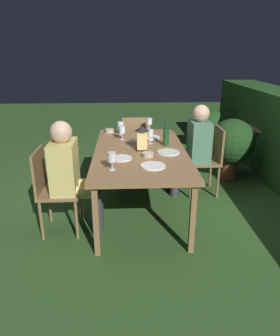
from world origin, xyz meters
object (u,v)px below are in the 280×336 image
(lantern_centerpiece, at_px, (142,137))
(plate_a, at_px, (153,166))
(dining_table, at_px, (140,154))
(plate_d, at_px, (150,137))
(chair_side_right_a, at_px, (208,157))
(side_table, at_px, (265,141))
(green_bottle_on_table, at_px, (166,136))
(bowl_bread, at_px, (148,154))
(ice_bucket, at_px, (268,121))
(wine_glass_c, at_px, (122,130))
(wine_glass_d, at_px, (112,158))
(potted_plant_corner, at_px, (232,143))
(person_in_mustard, at_px, (71,172))
(potted_plant_by_hedge, at_px, (212,127))
(wine_glass_a, at_px, (150,134))
(person_in_green, at_px, (194,146))
(plate_c, at_px, (122,158))
(wine_glass_b, at_px, (149,122))
(wine_glass_e, at_px, (120,126))
(bowl_salad, at_px, (134,141))
(chair_side_left_b, at_px, (53,187))
(plate_b, at_px, (168,152))
(chair_head_near, at_px, (136,141))

(lantern_centerpiece, distance_m, plate_a, 0.56)
(dining_table, xyz_separation_m, plate_d, (-0.48, 0.15, 0.06))
(chair_side_right_a, relative_size, side_table, 1.29)
(green_bottle_on_table, xyz_separation_m, bowl_bread, (0.40, -0.24, -0.08))
(chair_side_right_a, distance_m, ice_bucket, 1.39)
(wine_glass_c, bearing_deg, wine_glass_d, -4.71)
(green_bottle_on_table, xyz_separation_m, potted_plant_corner, (-0.70, 1.02, -0.30))
(person_in_mustard, distance_m, potted_plant_by_hedge, 3.45)
(person_in_mustard, height_order, side_table, person_in_mustard)
(plate_d, bearing_deg, wine_glass_a, -3.99)
(plate_a, bearing_deg, person_in_green, 148.39)
(plate_c, height_order, side_table, plate_c)
(wine_glass_d, distance_m, plate_a, 0.40)
(person_in_green, height_order, wine_glass_b, person_in_green)
(person_in_mustard, xyz_separation_m, wine_glass_e, (-1.09, 0.47, 0.21))
(plate_a, height_order, plate_c, same)
(dining_table, relative_size, ice_bucket, 5.48)
(wine_glass_a, bearing_deg, person_in_mustard, -51.31)
(plate_c, height_order, bowl_bread, bowl_bread)
(bowl_salad, relative_size, potted_plant_by_hedge, 0.15)
(plate_d, distance_m, potted_plant_by_hedge, 2.23)
(side_table, bearing_deg, plate_a, -46.83)
(person_in_green, relative_size, plate_a, 4.85)
(person_in_mustard, xyz_separation_m, wine_glass_b, (-1.30, 0.86, 0.21))
(wine_glass_b, distance_m, wine_glass_d, 1.56)
(chair_side_left_b, xyz_separation_m, wine_glass_a, (-0.66, 1.02, 0.36))
(person_in_mustard, height_order, lantern_centerpiece, person_in_mustard)
(person_in_mustard, bearing_deg, side_table, 121.56)
(chair_side_left_b, relative_size, lantern_centerpiece, 3.28)
(person_in_green, distance_m, plate_d, 0.56)
(wine_glass_b, height_order, plate_b, wine_glass_b)
(plate_d, distance_m, bowl_bread, 0.74)
(ice_bucket, bearing_deg, person_in_mustard, -58.44)
(wine_glass_c, distance_m, potted_plant_by_hedge, 2.51)
(wine_glass_d, bearing_deg, person_in_mustard, -115.26)
(dining_table, distance_m, wine_glass_c, 0.49)
(green_bottle_on_table, distance_m, wine_glass_d, 0.96)
(person_in_mustard, xyz_separation_m, wine_glass_d, (0.19, 0.41, 0.21))
(bowl_salad, bearing_deg, lantern_centerpiece, 17.95)
(wine_glass_b, relative_size, wine_glass_c, 1.00)
(plate_c, xyz_separation_m, side_table, (-1.53, 2.19, -0.29))
(plate_a, xyz_separation_m, potted_plant_corner, (-1.39, 1.23, -0.20))
(person_in_green, xyz_separation_m, wine_glass_d, (1.04, -0.98, 0.21))
(person_in_green, distance_m, bowl_salad, 0.79)
(wine_glass_e, xyz_separation_m, side_table, (-0.56, 2.21, -0.40))
(wine_glass_e, relative_size, plate_d, 0.68)
(ice_bucket, bearing_deg, bowl_salad, -64.39)
(chair_head_near, xyz_separation_m, side_table, (-0.03, 1.99, -0.03))
(wine_glass_e, relative_size, potted_plant_by_hedge, 0.22)
(bowl_salad, bearing_deg, ice_bucket, 115.61)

